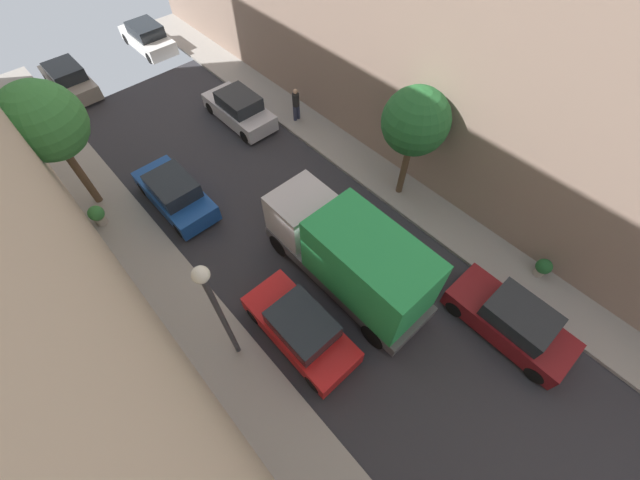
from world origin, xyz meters
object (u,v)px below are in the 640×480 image
at_px(parked_car_right_1, 239,109).
at_px(pedestrian, 296,104).
at_px(potted_plant_0, 543,267).
at_px(potted_plant_1, 33,134).
at_px(parked_car_right_2, 148,38).
at_px(street_tree_1, 416,122).
at_px(parked_car_left_2, 175,193).
at_px(parked_car_right_0, 511,321).
at_px(parked_car_left_3, 69,80).
at_px(street_tree_0, 44,122).
at_px(potted_plant_2, 97,215).
at_px(delivery_truck, 351,256).
at_px(lamp_post, 215,304).
at_px(parked_car_left_1, 301,328).

xyz_separation_m(parked_car_right_1, pedestrian, (2.13, -2.00, 0.35)).
relative_size(potted_plant_0, potted_plant_1, 0.89).
xyz_separation_m(parked_car_right_2, street_tree_1, (2.20, -18.70, 3.10)).
bearing_deg(parked_car_left_2, parked_car_right_0, -67.00).
distance_m(parked_car_left_3, street_tree_0, 9.95).
xyz_separation_m(parked_car_right_1, parked_car_right_2, (0.00, 9.78, 0.00)).
bearing_deg(parked_car_right_2, potted_plant_2, -125.83).
relative_size(pedestrian, potted_plant_2, 1.91).
xyz_separation_m(parked_car_left_3, delivery_truck, (2.70, -19.13, 1.07)).
bearing_deg(lamp_post, street_tree_1, 6.78).
height_order(parked_car_left_3, potted_plant_2, parked_car_left_3).
distance_m(parked_car_right_2, delivery_truck, 20.61).
relative_size(street_tree_1, potted_plant_1, 5.38).
height_order(parked_car_left_3, street_tree_1, street_tree_1).
distance_m(pedestrian, potted_plant_0, 13.33).
xyz_separation_m(delivery_truck, potted_plant_1, (-5.79, 15.87, -1.13)).
bearing_deg(pedestrian, parked_car_right_1, 136.73).
height_order(parked_car_left_1, street_tree_0, street_tree_0).
bearing_deg(potted_plant_2, potted_plant_1, 91.38).
height_order(parked_car_left_1, parked_car_left_2, same).
distance_m(potted_plant_1, lamp_post, 15.62).
relative_size(parked_car_right_2, street_tree_1, 0.84).
bearing_deg(potted_plant_2, parked_car_left_3, 74.08).
bearing_deg(parked_car_left_2, potted_plant_0, -56.44).
bearing_deg(parked_car_right_0, potted_plant_2, 120.92).
relative_size(parked_car_left_3, potted_plant_1, 4.54).
distance_m(pedestrian, potted_plant_2, 10.47).
xyz_separation_m(parked_car_left_2, street_tree_1, (7.60, -6.00, 3.10)).
xyz_separation_m(potted_plant_2, lamp_post, (1.02, -8.30, 2.96)).
bearing_deg(pedestrian, parked_car_right_0, -98.87).
bearing_deg(parked_car_right_2, potted_plant_0, -83.60).
bearing_deg(parked_car_right_2, parked_car_left_2, -113.03).
relative_size(parked_car_right_1, parked_car_right_2, 1.00).
bearing_deg(pedestrian, potted_plant_1, 145.71).
relative_size(parked_car_left_2, potted_plant_1, 4.54).
distance_m(potted_plant_0, lamp_post, 11.78).
xyz_separation_m(parked_car_left_3, parked_car_right_0, (5.40, -24.15, 0.00)).
distance_m(street_tree_1, potted_plant_1, 18.03).
relative_size(parked_car_right_2, potted_plant_0, 5.08).
relative_size(street_tree_1, potted_plant_2, 5.51).
xyz_separation_m(parked_car_left_2, delivery_truck, (2.70, -7.70, 1.07)).
bearing_deg(parked_car_right_2, parked_car_right_1, -90.00).
distance_m(parked_car_left_2, parked_car_left_3, 11.43).
bearing_deg(parked_car_right_1, parked_car_right_2, 90.00).
xyz_separation_m(parked_car_left_1, street_tree_0, (-2.51, 10.63, 3.51)).
distance_m(parked_car_left_3, pedestrian, 12.93).
bearing_deg(potted_plant_2, street_tree_1, -34.29).
distance_m(parked_car_right_0, potted_plant_2, 16.20).
xyz_separation_m(parked_car_left_2, pedestrian, (7.53, 0.93, 0.35)).
relative_size(parked_car_left_2, parked_car_left_3, 1.00).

